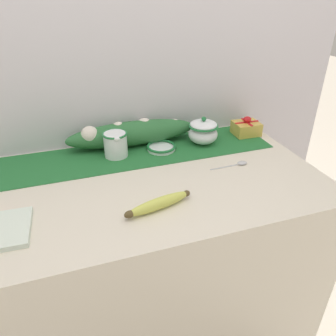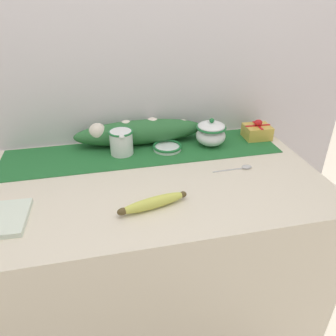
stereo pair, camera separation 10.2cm
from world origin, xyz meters
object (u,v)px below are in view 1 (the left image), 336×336
Objects in this scene: cream_pitcher at (115,143)px; gift_box at (246,128)px; sugar_bowl at (203,131)px; banana at (159,204)px; small_dish at (161,147)px; spoon at (240,163)px.

cream_pitcher is 0.99× the size of gift_box.
sugar_bowl reaches higher than cream_pitcher.
cream_pitcher reaches higher than banana.
gift_box is at bearing 3.91° from small_dish.
gift_box reaches higher than spoon.
cream_pitcher is at bearing 98.42° from banana.
banana is at bearing -81.58° from cream_pitcher.
sugar_bowl reaches higher than gift_box.
spoon is 0.29m from gift_box.
cream_pitcher is 0.37m from sugar_bowl.
gift_box reaches higher than banana.
sugar_bowl reaches higher than spoon.
sugar_bowl is 0.81× the size of spoon.
sugar_bowl is at bearing 104.02° from spoon.
gift_box is at bearing 5.94° from sugar_bowl.
small_dish is 0.41m from gift_box.
cream_pitcher reaches higher than spoon.
cream_pitcher is 0.50× the size of banana.
spoon is at bearing 23.99° from banana.
sugar_bowl is 0.50m from banana.
small_dish is at bearing -178.51° from sugar_bowl.
small_dish is (-0.19, -0.00, -0.04)m from sugar_bowl.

